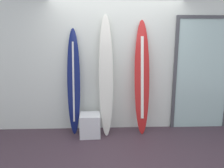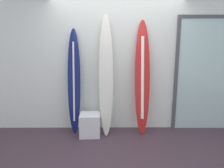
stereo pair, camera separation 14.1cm
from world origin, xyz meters
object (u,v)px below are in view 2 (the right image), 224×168
(surfboard_navy, at_px, (74,82))
(surfboard_crimson, at_px, (142,79))
(surfboard_ivory, at_px, (106,77))
(glass_door, at_px, (204,73))
(display_block_left, at_px, (90,125))

(surfboard_navy, relative_size, surfboard_crimson, 0.93)
(surfboard_ivory, height_order, glass_door, surfboard_ivory)
(surfboard_navy, height_order, glass_door, glass_door)
(glass_door, bearing_deg, surfboard_crimson, -171.95)
(surfboard_navy, relative_size, display_block_left, 4.77)
(surfboard_crimson, bearing_deg, display_block_left, -171.11)
(surfboard_crimson, distance_m, display_block_left, 1.31)
(surfboard_crimson, height_order, glass_door, glass_door)
(surfboard_navy, xyz_separation_m, glass_door, (2.53, 0.15, 0.17))
(surfboard_crimson, relative_size, glass_door, 0.96)
(display_block_left, relative_size, glass_door, 0.19)
(surfboard_crimson, distance_m, glass_door, 1.26)
(surfboard_navy, distance_m, surfboard_crimson, 1.29)
(surfboard_crimson, height_order, display_block_left, surfboard_crimson)
(surfboard_crimson, xyz_separation_m, display_block_left, (-0.99, -0.15, -0.85))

